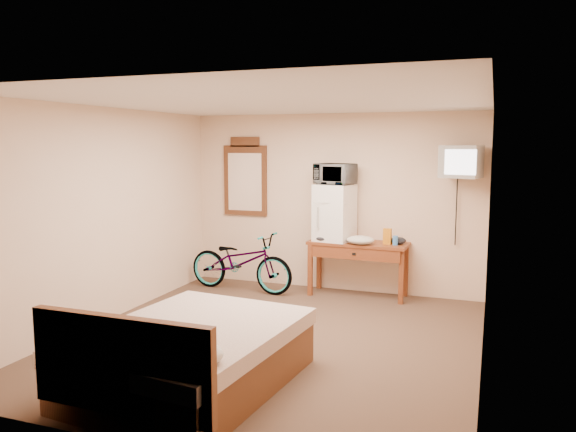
% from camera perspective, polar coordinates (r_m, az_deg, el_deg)
% --- Properties ---
extents(room, '(4.60, 4.64, 2.50)m').
position_cam_1_polar(room, '(5.83, -1.55, -0.81)').
color(room, '#432F21').
rests_on(room, ground).
extents(desk, '(1.36, 0.56, 0.75)m').
position_cam_1_polar(desk, '(7.69, 7.08, -3.57)').
color(desk, brown).
rests_on(desk, floor).
extents(mini_fridge, '(0.55, 0.54, 0.78)m').
position_cam_1_polar(mini_fridge, '(7.73, 4.75, 0.35)').
color(mini_fridge, white).
rests_on(mini_fridge, desk).
extents(microwave, '(0.59, 0.47, 0.28)m').
position_cam_1_polar(microwave, '(7.69, 4.79, 4.28)').
color(microwave, white).
rests_on(microwave, mini_fridge).
extents(snack_bag, '(0.11, 0.07, 0.21)m').
position_cam_1_polar(snack_bag, '(7.58, 10.06, -2.04)').
color(snack_bag, orange).
rests_on(snack_bag, desk).
extents(blue_cup, '(0.07, 0.07, 0.12)m').
position_cam_1_polar(blue_cup, '(7.53, 10.85, -2.45)').
color(blue_cup, '#3B7CC9').
rests_on(blue_cup, desk).
extents(cloth_cream, '(0.37, 0.29, 0.11)m').
position_cam_1_polar(cloth_cream, '(7.52, 7.37, -2.44)').
color(cloth_cream, beige).
rests_on(cloth_cream, desk).
extents(cloth_dark_a, '(0.24, 0.18, 0.09)m').
position_cam_1_polar(cloth_dark_a, '(7.69, 3.62, -2.28)').
color(cloth_dark_a, black).
rests_on(cloth_dark_a, desk).
extents(cloth_dark_b, '(0.21, 0.17, 0.09)m').
position_cam_1_polar(cloth_dark_b, '(7.62, 11.14, -2.46)').
color(cloth_dark_b, black).
rests_on(cloth_dark_b, desk).
extents(crt_television, '(0.54, 0.62, 0.41)m').
position_cam_1_polar(crt_television, '(7.39, 17.19, 5.29)').
color(crt_television, black).
rests_on(crt_television, room).
extents(wall_mirror, '(0.69, 0.04, 1.17)m').
position_cam_1_polar(wall_mirror, '(8.40, -4.36, 3.91)').
color(wall_mirror, brown).
rests_on(wall_mirror, room).
extents(bicycle, '(1.64, 0.69, 0.84)m').
position_cam_1_polar(bicycle, '(8.00, -4.80, -4.64)').
color(bicycle, black).
rests_on(bicycle, floor).
extents(bed, '(1.68, 2.11, 0.90)m').
position_cam_1_polar(bed, '(4.96, -10.21, -13.79)').
color(bed, brown).
rests_on(bed, floor).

